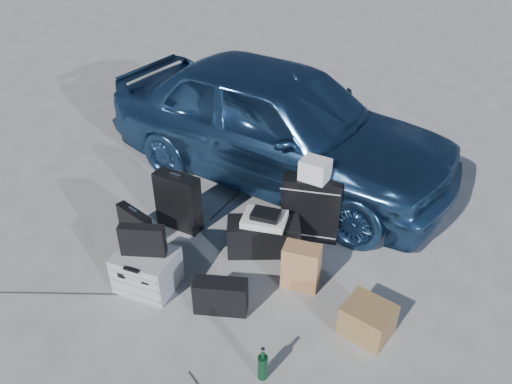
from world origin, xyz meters
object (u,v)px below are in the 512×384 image
car (278,123)px  briefcase (135,225)px  duffel_bag (263,236)px  cardboard_box (367,320)px  suitcase_left (178,202)px  green_bottle (263,364)px  pelican_case (147,270)px  suitcase_right (311,208)px

car → briefcase: size_ratio=9.19×
car → duffel_bag: (0.29, -1.36, -0.52)m
briefcase → cardboard_box: briefcase is taller
suitcase_left → green_bottle: bearing=-36.8°
cardboard_box → suitcase_left: bearing=159.4°
pelican_case → briefcase: bearing=130.9°
pelican_case → duffel_bag: (0.80, 0.78, -0.01)m
pelican_case → duffel_bag: size_ratio=0.73×
pelican_case → cardboard_box: bearing=5.0°
suitcase_left → duffel_bag: suitcase_left is taller
duffel_bag → green_bottle: bearing=-91.8°
pelican_case → suitcase_right: size_ratio=0.73×
car → briefcase: car is taller
suitcase_left → briefcase: bearing=-124.0°
cardboard_box → green_bottle: size_ratio=1.24×
suitcase_left → cardboard_box: bearing=-11.3°
car → duffel_bag: 1.48m
suitcase_left → green_bottle: size_ratio=2.04×
pelican_case → cardboard_box: 1.89m
car → suitcase_left: bearing=167.8°
suitcase_right → cardboard_box: (0.73, -1.04, -0.20)m
car → duffel_bag: size_ratio=5.98×
suitcase_left → green_bottle: (1.37, -1.42, -0.15)m
suitcase_left → suitcase_right: (1.28, 0.28, 0.03)m
car → duffel_bag: car is taller
pelican_case → briefcase: size_ratio=1.13×
pelican_case → briefcase: pelican_case is taller
cardboard_box → green_bottle: green_bottle is taller
suitcase_right → green_bottle: size_ratio=2.27×
suitcase_left → green_bottle: 1.98m
duffel_bag → suitcase_left: bearing=154.6°
suitcase_right → suitcase_left: bearing=-174.5°
car → green_bottle: car is taller
pelican_case → duffel_bag: bearing=46.2°
suitcase_left → cardboard_box: (2.01, -0.76, -0.16)m
suitcase_left → suitcase_right: 1.32m
duffel_bag → green_bottle: (0.45, -1.34, -0.02)m
car → green_bottle: size_ratio=13.63×
duffel_bag → car: bearing=81.8°
suitcase_left → green_bottle: suitcase_left is taller
briefcase → green_bottle: 2.01m
briefcase → duffel_bag: (1.23, 0.25, -0.00)m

